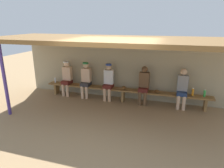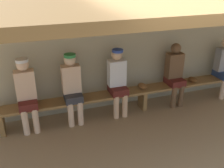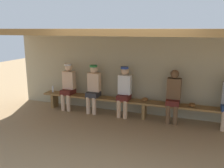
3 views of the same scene
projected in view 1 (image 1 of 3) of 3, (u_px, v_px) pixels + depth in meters
ground_plane at (110, 120)px, 5.93m from camera, size 24.00×24.00×0.00m
back_wall at (127, 69)px, 7.43m from camera, size 8.00×0.20×2.20m
dugout_roof at (117, 40)px, 5.90m from camera, size 8.00×2.80×0.12m
support_post at (5, 81)px, 5.98m from camera, size 0.10×0.10×2.20m
bench at (123, 91)px, 7.23m from camera, size 6.00×0.36×0.46m
player_rightmost at (86, 78)px, 7.54m from camera, size 0.34×0.42×1.34m
player_middle at (182, 87)px, 6.58m from camera, size 0.34×0.42×1.34m
player_in_white at (67, 77)px, 7.76m from camera, size 0.34×0.42×1.34m
player_leftmost at (144, 84)px, 6.93m from camera, size 0.34×0.42×1.34m
player_with_sunglasses at (109, 80)px, 7.29m from camera, size 0.34×0.42×1.34m
water_bottle_blue at (205, 93)px, 6.45m from camera, size 0.07×0.07×0.25m
water_bottle_orange at (193, 92)px, 6.55m from camera, size 0.07×0.07×0.26m
water_bottle_clear at (55, 80)px, 7.98m from camera, size 0.06×0.06×0.20m
baseball_glove_tan at (157, 91)px, 6.85m from camera, size 0.19×0.26×0.09m
baseball_glove_dark_brown at (124, 88)px, 7.23m from camera, size 0.18×0.24×0.09m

